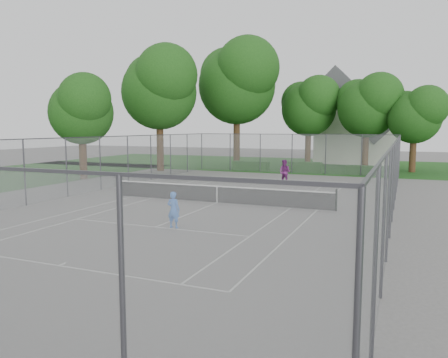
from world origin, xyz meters
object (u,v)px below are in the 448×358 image
at_px(woman_player, 285,172).
at_px(house, 357,125).
at_px(tennis_net, 217,193).
at_px(girl_player, 174,210).

bearing_deg(woman_player, house, 96.98).
relative_size(tennis_net, girl_player, 8.54).
height_order(house, woman_player, house).
bearing_deg(woman_player, girl_player, -78.67).
distance_m(tennis_net, house, 31.83).
distance_m(tennis_net, woman_player, 9.16).
bearing_deg(house, woman_player, -96.89).
bearing_deg(house, girl_player, -95.13).
xyz_separation_m(girl_player, woman_player, (0.68, 15.24, 0.14)).
xyz_separation_m(house, girl_player, (-3.37, -37.52, -3.63)).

